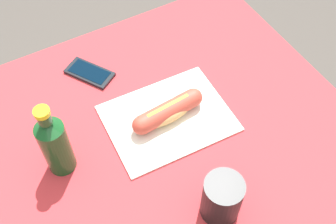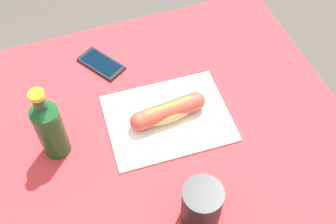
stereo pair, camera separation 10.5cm
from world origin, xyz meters
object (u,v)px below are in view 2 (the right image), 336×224
object	(u,v)px
drinking_cup	(202,205)
soda_bottle	(50,127)
hot_dog	(168,111)
cell_phone	(101,64)

from	to	relation	value
drinking_cup	soda_bottle	bearing A→B (deg)	133.05
hot_dog	drinking_cup	distance (m)	0.28
soda_bottle	drinking_cup	xyz separation A→B (m)	(0.26, -0.28, -0.03)
soda_bottle	hot_dog	bearing A→B (deg)	-1.38
hot_dog	cell_phone	distance (m)	0.27
cell_phone	soda_bottle	size ratio (longest dim) A/B	0.68
cell_phone	drinking_cup	bearing A→B (deg)	-79.82
hot_dog	soda_bottle	xyz separation A→B (m)	(-0.28, 0.01, 0.06)
cell_phone	soda_bottle	world-z (taller)	soda_bottle
cell_phone	soda_bottle	xyz separation A→B (m)	(-0.17, -0.24, 0.09)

